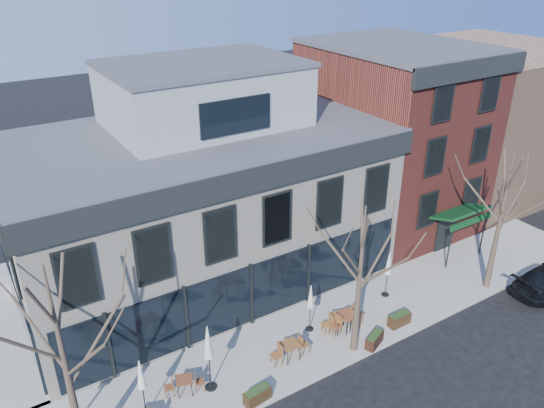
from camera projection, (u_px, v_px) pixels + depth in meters
ground at (251, 326)px, 25.01m from camera, size 120.00×120.00×0.00m
sidewalk_front at (333, 326)px, 24.90m from camera, size 33.50×4.70×0.15m
corner_building at (200, 197)px, 26.82m from camera, size 18.39×10.39×11.10m
red_brick_building at (391, 136)px, 32.55m from camera, size 8.20×11.78×11.18m
bg_building at (482, 117)px, 38.40m from camera, size 12.00×12.00×10.00m
tree_corner at (66, 368)px, 16.64m from camera, size 3.93×3.98×7.92m
tree_mid at (360, 280)px, 21.82m from camera, size 3.50×3.55×7.04m
tree_right at (500, 220)px, 26.04m from camera, size 3.72×3.77×7.48m
cafe_set_1 at (184, 384)px, 20.94m from camera, size 1.67×0.90×0.86m
cafe_set_2 at (290, 349)px, 22.64m from camera, size 1.88×0.78×0.98m
cafe_set_3 at (341, 321)px, 24.32m from camera, size 2.01×0.94×1.03m
cafe_set_4 at (347, 319)px, 24.39m from camera, size 2.03×0.88×1.05m
umbrella_0 at (141, 377)px, 19.33m from camera, size 0.42×0.42×2.64m
umbrella_1 at (208, 345)px, 20.40m from camera, size 0.49×0.49×3.09m
umbrella_2 at (311, 299)px, 23.83m from camera, size 0.39×0.39×2.45m
umbrella_4 at (388, 266)px, 26.23m from camera, size 0.40×0.40×2.50m
planter_1 at (257, 395)px, 20.60m from camera, size 1.15×0.57×0.62m
planter_2 at (374, 339)px, 23.51m from camera, size 1.16×0.81×0.60m
planter_3 at (399, 319)px, 24.78m from camera, size 1.13×0.47×0.63m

